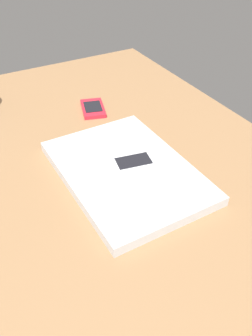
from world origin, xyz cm
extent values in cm
cube|color=olive|center=(0.00, 0.00, 1.50)|extent=(120.00, 80.00, 3.00)
cube|color=#B7BABC|center=(-3.76, -1.82, 4.07)|extent=(35.10, 24.96, 2.15)
cube|color=silver|center=(-3.85, -3.53, 5.70)|extent=(7.10, 12.11, 1.10)
cube|color=black|center=(-3.85, -3.53, 6.31)|extent=(5.20, 7.66, 0.14)
cube|color=red|center=(24.75, -7.45, 3.51)|extent=(10.93, 8.30, 1.03)
cube|color=black|center=(24.75, -7.45, 4.10)|extent=(7.05, 6.03, 0.14)
camera|label=1|loc=(-54.18, 26.09, 50.66)|focal=38.30mm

